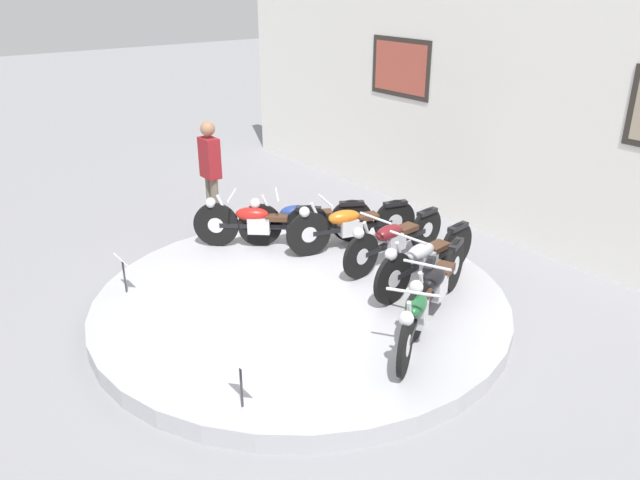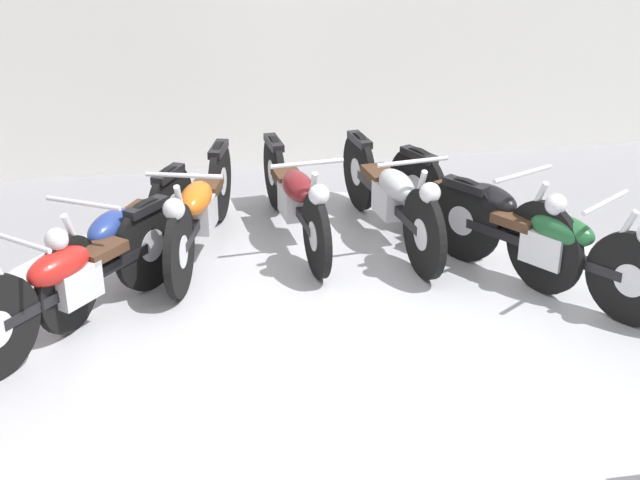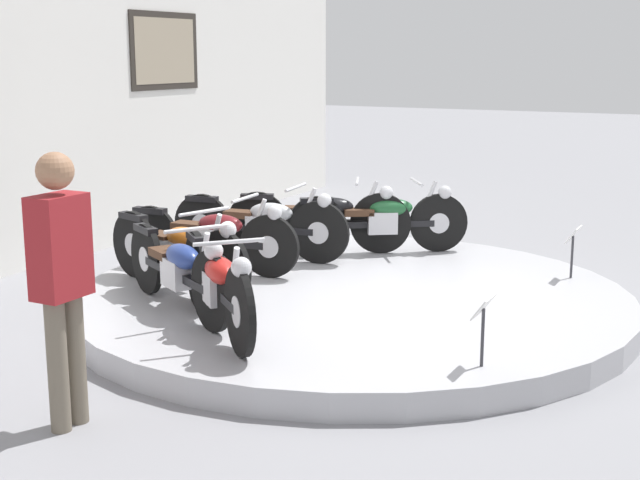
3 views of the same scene
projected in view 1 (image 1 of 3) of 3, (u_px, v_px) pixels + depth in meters
name	position (u px, v px, depth m)	size (l,w,h in m)	color
ground_plane	(301.00, 311.00, 7.85)	(60.00, 60.00, 0.00)	gray
display_platform	(301.00, 303.00, 7.80)	(5.11, 5.11, 0.22)	#ADADB2
back_wall	(519.00, 100.00, 9.21)	(14.00, 0.22, 4.35)	white
motorcycle_red	(259.00, 222.00, 8.99)	(1.37, 1.54, 0.81)	black
motorcycle_blue	(303.00, 219.00, 9.11)	(1.04, 1.76, 0.80)	black
motorcycle_orange	(350.00, 224.00, 8.93)	(0.68, 1.94, 0.80)	black
motorcycle_maroon	(393.00, 238.00, 8.47)	(0.54, 1.97, 0.79)	black
motorcycle_silver	(425.00, 258.00, 7.86)	(0.54, 2.00, 0.81)	black
motorcycle_black	(436.00, 284.00, 7.21)	(0.88, 1.86, 0.81)	black
motorcycle_green	(417.00, 309.00, 6.68)	(1.17, 1.68, 0.80)	black
info_placard_front_left	(123.00, 266.00, 7.71)	(0.26, 0.11, 0.51)	#333338
info_placard_front_centre	(241.00, 374.00, 5.64)	(0.26, 0.11, 0.51)	#333338
visitor_standing	(210.00, 168.00, 10.03)	(0.36, 0.23, 1.78)	#6B6051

